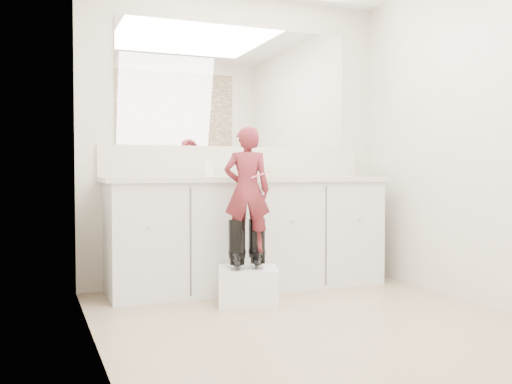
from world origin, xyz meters
name	(u,v)px	position (x,y,z in m)	size (l,w,h in m)	color
floor	(321,326)	(0.00, 0.00, 0.00)	(3.00, 3.00, 0.00)	#977C63
wall_back	(237,139)	(0.00, 1.50, 1.20)	(2.60, 2.60, 0.00)	beige
wall_left	(96,118)	(-1.30, 0.00, 1.20)	(3.00, 3.00, 0.00)	beige
wall_right	(492,132)	(1.30, 0.00, 1.20)	(3.00, 3.00, 0.00)	beige
vanity_cabinet	(248,235)	(0.00, 1.23, 0.42)	(2.20, 0.55, 0.85)	silver
countertop	(249,179)	(0.00, 1.21, 0.87)	(2.28, 0.58, 0.04)	beige
backsplash	(237,162)	(0.00, 1.49, 1.02)	(2.28, 0.03, 0.25)	beige
mirror	(237,87)	(0.00, 1.49, 1.64)	(2.00, 0.02, 1.00)	white
faucet	(242,170)	(0.00, 1.38, 0.94)	(0.08, 0.08, 0.10)	silver
cup	(273,171)	(0.18, 1.15, 0.94)	(0.10, 0.10, 0.09)	beige
soap_bottle	(206,166)	(-0.34, 1.26, 0.98)	(0.08, 0.08, 0.17)	white
step_stool	(248,286)	(-0.21, 0.69, 0.13)	(0.41, 0.34, 0.26)	white
boot_left	(237,244)	(-0.28, 0.71, 0.43)	(0.12, 0.23, 0.34)	black
boot_right	(257,243)	(-0.13, 0.71, 0.43)	(0.12, 0.23, 0.34)	black
toddler	(247,190)	(-0.21, 0.71, 0.80)	(0.32, 0.21, 0.88)	#A03136
toothbrush	(261,175)	(-0.14, 0.63, 0.91)	(0.01, 0.01, 0.14)	#E4588B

